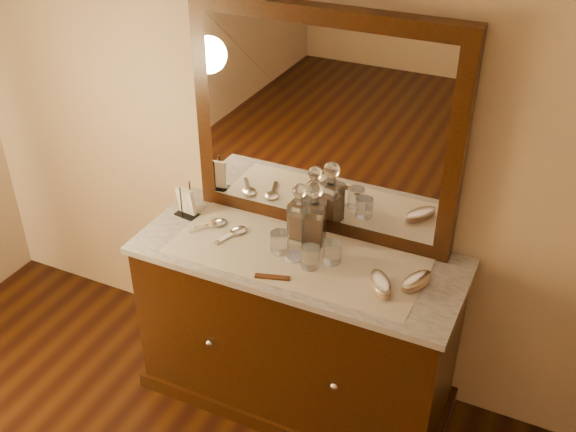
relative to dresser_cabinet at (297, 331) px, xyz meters
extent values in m
plane|color=tan|center=(0.00, 0.29, 0.99)|extent=(4.50, 4.50, 0.00)
cube|color=black|center=(0.00, 0.00, 0.00)|extent=(1.40, 0.55, 0.82)
cube|color=black|center=(0.00, 0.00, -0.37)|extent=(1.46, 0.59, 0.08)
sphere|color=silver|center=(-0.30, -0.28, 0.04)|extent=(0.04, 0.04, 0.04)
sphere|color=silver|center=(0.30, -0.28, 0.04)|extent=(0.04, 0.04, 0.04)
cube|color=silver|center=(0.00, 0.00, 0.42)|extent=(1.44, 0.59, 0.03)
cube|color=black|center=(0.00, 0.25, 0.94)|extent=(1.20, 0.08, 1.00)
cube|color=white|center=(0.00, 0.21, 0.94)|extent=(1.06, 0.01, 0.86)
cube|color=beige|center=(0.00, -0.02, 0.44)|extent=(1.10, 0.45, 0.00)
cylinder|color=white|center=(0.00, -0.04, 0.45)|extent=(0.10, 0.10, 0.01)
cube|color=#662E12|center=(-0.02, -0.20, 0.45)|extent=(0.15, 0.07, 0.01)
cube|color=black|center=(-0.60, 0.06, 0.44)|extent=(0.12, 0.08, 0.01)
cylinder|color=black|center=(-0.61, 0.03, 0.52)|extent=(0.01, 0.01, 0.17)
cylinder|color=black|center=(-0.60, 0.09, 0.52)|extent=(0.01, 0.01, 0.17)
cube|color=white|center=(-0.60, 0.06, 0.52)|extent=(0.09, 0.05, 0.13)
cube|color=brown|center=(-0.05, 0.12, 0.50)|extent=(0.07, 0.07, 0.12)
cube|color=white|center=(-0.05, 0.12, 0.53)|extent=(0.08, 0.08, 0.17)
cylinder|color=white|center=(-0.05, 0.12, 0.63)|extent=(0.04, 0.04, 0.03)
sphere|color=white|center=(-0.05, 0.12, 0.68)|extent=(0.07, 0.07, 0.07)
cube|color=brown|center=(0.03, 0.11, 0.51)|extent=(0.09, 0.09, 0.14)
cube|color=white|center=(0.03, 0.11, 0.54)|extent=(0.11, 0.11, 0.20)
cylinder|color=white|center=(0.03, 0.11, 0.66)|extent=(0.05, 0.05, 0.03)
sphere|color=white|center=(0.03, 0.11, 0.71)|extent=(0.09, 0.09, 0.08)
ellipsoid|color=tan|center=(0.40, -0.08, 0.46)|extent=(0.16, 0.18, 0.03)
ellipsoid|color=silver|center=(0.40, -0.08, 0.48)|extent=(0.16, 0.18, 0.03)
ellipsoid|color=tan|center=(0.52, 0.00, 0.46)|extent=(0.13, 0.18, 0.02)
ellipsoid|color=silver|center=(0.52, 0.00, 0.48)|extent=(0.13, 0.18, 0.02)
ellipsoid|color=silver|center=(-0.43, 0.05, 0.45)|extent=(0.11, 0.12, 0.02)
cube|color=silver|center=(-0.48, -0.02, 0.45)|extent=(0.09, 0.11, 0.01)
ellipsoid|color=silver|center=(-0.31, 0.03, 0.45)|extent=(0.09, 0.11, 0.02)
cube|color=silver|center=(-0.34, -0.04, 0.45)|extent=(0.05, 0.12, 0.01)
cylinder|color=white|center=(0.09, -0.06, 0.49)|extent=(0.08, 0.08, 0.09)
cylinder|color=white|center=(-0.08, -0.02, 0.49)|extent=(0.08, 0.08, 0.09)
cylinder|color=white|center=(0.15, 0.01, 0.49)|extent=(0.08, 0.08, 0.09)
camera|label=1|loc=(0.98, -2.17, 2.14)|focal=42.36mm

